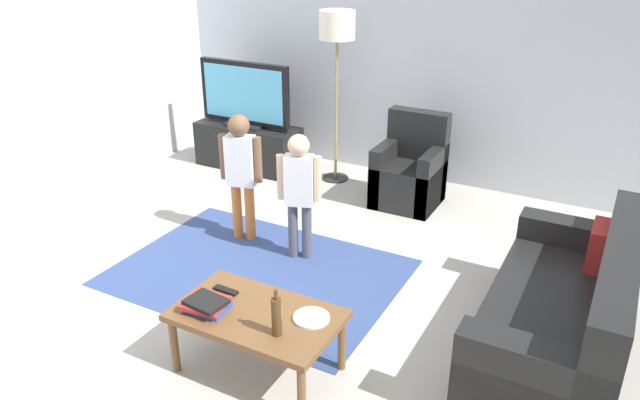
{
  "coord_description": "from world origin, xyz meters",
  "views": [
    {
      "loc": [
        1.99,
        -3.09,
        2.54
      ],
      "look_at": [
        0.0,
        0.6,
        0.65
      ],
      "focal_mm": 34.35,
      "sensor_mm": 36.0,
      "label": 1
    }
  ],
  "objects_px": {
    "bottle": "(277,316)",
    "floor_lamp": "(337,35)",
    "plate": "(311,318)",
    "tv_stand": "(248,147)",
    "child_near_tv": "(241,166)",
    "armchair": "(410,174)",
    "child_center": "(299,186)",
    "coffee_table": "(257,319)",
    "couch": "(568,319)",
    "tv": "(245,95)",
    "tv_remote": "(226,290)",
    "book_stack": "(207,304)"
  },
  "relations": [
    {
      "from": "bottle",
      "to": "floor_lamp",
      "type": "bearing_deg",
      "value": 111.26
    },
    {
      "from": "plate",
      "to": "tv_stand",
      "type": "bearing_deg",
      "value": 130.33
    },
    {
      "from": "tv_stand",
      "to": "child_near_tv",
      "type": "relative_size",
      "value": 1.06
    },
    {
      "from": "tv_stand",
      "to": "bottle",
      "type": "distance_m",
      "value": 3.76
    },
    {
      "from": "armchair",
      "to": "child_near_tv",
      "type": "relative_size",
      "value": 0.8
    },
    {
      "from": "child_center",
      "to": "coffee_table",
      "type": "xyz_separation_m",
      "value": [
        0.48,
        -1.35,
        -0.27
      ]
    },
    {
      "from": "child_center",
      "to": "bottle",
      "type": "distance_m",
      "value": 1.64
    },
    {
      "from": "couch",
      "to": "plate",
      "type": "distance_m",
      "value": 1.62
    },
    {
      "from": "tv",
      "to": "tv_remote",
      "type": "relative_size",
      "value": 6.47
    },
    {
      "from": "couch",
      "to": "bottle",
      "type": "xyz_separation_m",
      "value": [
        -1.43,
        -1.14,
        0.25
      ]
    },
    {
      "from": "coffee_table",
      "to": "child_center",
      "type": "bearing_deg",
      "value": 109.69
    },
    {
      "from": "tv_stand",
      "to": "child_near_tv",
      "type": "height_order",
      "value": "child_near_tv"
    },
    {
      "from": "child_center",
      "to": "book_stack",
      "type": "distance_m",
      "value": 1.5
    },
    {
      "from": "child_center",
      "to": "book_stack",
      "type": "height_order",
      "value": "child_center"
    },
    {
      "from": "child_near_tv",
      "to": "coffee_table",
      "type": "relative_size",
      "value": 1.13
    },
    {
      "from": "armchair",
      "to": "bottle",
      "type": "height_order",
      "value": "armchair"
    },
    {
      "from": "armchair",
      "to": "bottle",
      "type": "xyz_separation_m",
      "value": [
        0.3,
        -2.96,
        0.24
      ]
    },
    {
      "from": "tv",
      "to": "bottle",
      "type": "relative_size",
      "value": 3.74
    },
    {
      "from": "coffee_table",
      "to": "tv_remote",
      "type": "relative_size",
      "value": 5.88
    },
    {
      "from": "tv_stand",
      "to": "couch",
      "type": "bearing_deg",
      "value": -26.79
    },
    {
      "from": "armchair",
      "to": "bottle",
      "type": "relative_size",
      "value": 3.06
    },
    {
      "from": "tv_remote",
      "to": "couch",
      "type": "bearing_deg",
      "value": 27.1
    },
    {
      "from": "tv_stand",
      "to": "armchair",
      "type": "height_order",
      "value": "armchair"
    },
    {
      "from": "armchair",
      "to": "tv_stand",
      "type": "bearing_deg",
      "value": 178.85
    },
    {
      "from": "floor_lamp",
      "to": "child_center",
      "type": "distance_m",
      "value": 1.97
    },
    {
      "from": "couch",
      "to": "plate",
      "type": "bearing_deg",
      "value": -145.37
    },
    {
      "from": "tv",
      "to": "floor_lamp",
      "type": "distance_m",
      "value": 1.26
    },
    {
      "from": "plate",
      "to": "tv_remote",
      "type": "bearing_deg",
      "value": 180.0
    },
    {
      "from": "coffee_table",
      "to": "plate",
      "type": "bearing_deg",
      "value": 17.34
    },
    {
      "from": "bottle",
      "to": "tv",
      "type": "bearing_deg",
      "value": 127.18
    },
    {
      "from": "child_center",
      "to": "plate",
      "type": "xyz_separation_m",
      "value": [
        0.8,
        -1.25,
        -0.22
      ]
    },
    {
      "from": "coffee_table",
      "to": "plate",
      "type": "relative_size",
      "value": 4.55
    },
    {
      "from": "floor_lamp",
      "to": "coffee_table",
      "type": "xyz_separation_m",
      "value": [
        1.0,
        -3.03,
        -1.17
      ]
    },
    {
      "from": "child_center",
      "to": "armchair",
      "type": "bearing_deg",
      "value": 74.75
    },
    {
      "from": "bottle",
      "to": "tv_remote",
      "type": "distance_m",
      "value": 0.58
    },
    {
      "from": "couch",
      "to": "book_stack",
      "type": "bearing_deg",
      "value": -149.56
    },
    {
      "from": "tv",
      "to": "armchair",
      "type": "xyz_separation_m",
      "value": [
        1.96,
        -0.02,
        -0.55
      ]
    },
    {
      "from": "tv",
      "to": "child_center",
      "type": "relative_size",
      "value": 1.03
    },
    {
      "from": "bottle",
      "to": "tv_stand",
      "type": "bearing_deg",
      "value": 126.98
    },
    {
      "from": "child_near_tv",
      "to": "tv_remote",
      "type": "height_order",
      "value": "child_near_tv"
    },
    {
      "from": "tv",
      "to": "child_center",
      "type": "distance_m",
      "value": 2.17
    },
    {
      "from": "tv_remote",
      "to": "floor_lamp",
      "type": "bearing_deg",
      "value": 105.43
    },
    {
      "from": "child_near_tv",
      "to": "tv_remote",
      "type": "relative_size",
      "value": 6.64
    },
    {
      "from": "couch",
      "to": "child_near_tv",
      "type": "height_order",
      "value": "child_near_tv"
    },
    {
      "from": "tv",
      "to": "child_near_tv",
      "type": "relative_size",
      "value": 0.97
    },
    {
      "from": "couch",
      "to": "tv_remote",
      "type": "bearing_deg",
      "value": -154.79
    },
    {
      "from": "coffee_table",
      "to": "bottle",
      "type": "height_order",
      "value": "bottle"
    },
    {
      "from": "tv_stand",
      "to": "floor_lamp",
      "type": "relative_size",
      "value": 0.67
    },
    {
      "from": "child_center",
      "to": "tv_remote",
      "type": "xyz_separation_m",
      "value": [
        0.18,
        -1.25,
        -0.21
      ]
    },
    {
      "from": "floor_lamp",
      "to": "child_center",
      "type": "height_order",
      "value": "floor_lamp"
    }
  ]
}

